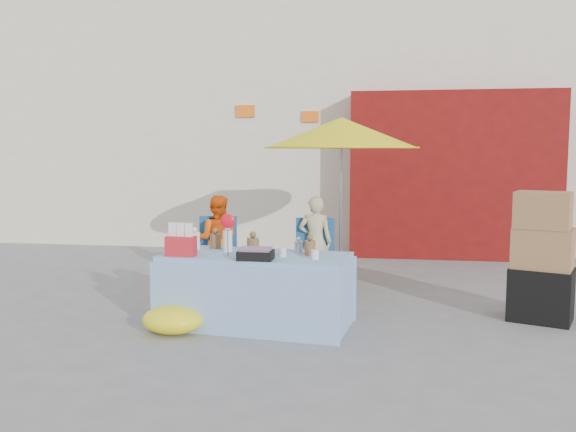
% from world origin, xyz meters
% --- Properties ---
extents(ground, '(80.00, 80.00, 0.00)m').
position_xyz_m(ground, '(0.00, 0.00, 0.00)').
color(ground, slate).
rests_on(ground, ground).
extents(backdrop, '(14.00, 8.00, 7.80)m').
position_xyz_m(backdrop, '(0.52, 7.52, 3.10)').
color(backdrop, silver).
rests_on(backdrop, ground).
extents(market_table, '(1.89, 1.04, 1.09)m').
position_xyz_m(market_table, '(-0.07, -0.02, 0.36)').
color(market_table, '#8FBBE6').
rests_on(market_table, ground).
extents(chair_left, '(0.50, 0.49, 0.85)m').
position_xyz_m(chair_left, '(-0.95, 1.64, 0.26)').
color(chair_left, navy).
rests_on(chair_left, ground).
extents(chair_right, '(0.50, 0.49, 0.85)m').
position_xyz_m(chair_right, '(0.30, 1.64, 0.26)').
color(chair_right, navy).
rests_on(chair_right, ground).
extents(vendor_orange, '(0.56, 0.44, 1.12)m').
position_xyz_m(vendor_orange, '(-0.95, 1.77, 0.56)').
color(vendor_orange, '#F7580D').
rests_on(vendor_orange, ground).
extents(vendor_beige, '(0.42, 0.28, 1.13)m').
position_xyz_m(vendor_beige, '(0.30, 1.77, 0.56)').
color(vendor_beige, '#C6B68C').
rests_on(vendor_beige, ground).
extents(umbrella, '(1.90, 1.90, 2.09)m').
position_xyz_m(umbrella, '(0.60, 1.92, 1.89)').
color(umbrella, gray).
rests_on(umbrella, ground).
extents(box_stack, '(0.71, 0.65, 1.28)m').
position_xyz_m(box_stack, '(2.69, 0.60, 0.59)').
color(box_stack, black).
rests_on(box_stack, ground).
extents(tarp_bundle, '(0.71, 0.66, 0.26)m').
position_xyz_m(tarp_bundle, '(-0.76, -0.41, 0.13)').
color(tarp_bundle, yellow).
rests_on(tarp_bundle, ground).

